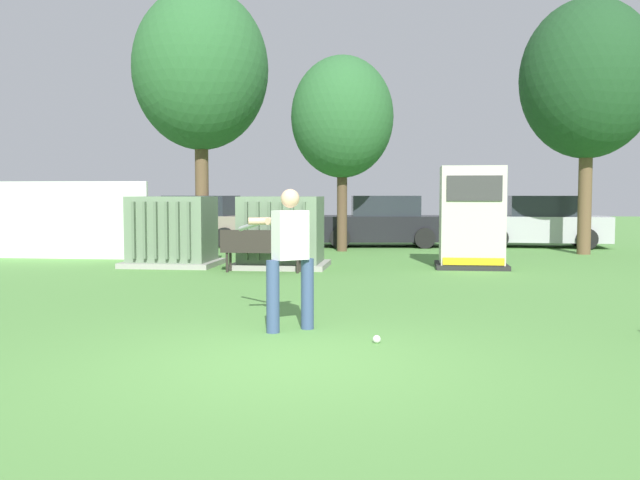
{
  "coord_description": "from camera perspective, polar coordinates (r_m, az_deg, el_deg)",
  "views": [
    {
      "loc": [
        1.22,
        -6.81,
        1.68
      ],
      "look_at": [
        -0.09,
        3.5,
        1.0
      ],
      "focal_mm": 39.65,
      "sensor_mm": 36.0,
      "label": 1
    }
  ],
  "objects": [
    {
      "name": "ground_plane",
      "position": [
        7.12,
        -2.87,
        -9.91
      ],
      "size": [
        96.0,
        96.0,
        0.0
      ],
      "primitive_type": "plane",
      "color": "#5B9947"
    },
    {
      "name": "fence_panel",
      "position": [
        19.54,
        -20.33,
        1.52
      ],
      "size": [
        4.8,
        0.12,
        2.0
      ],
      "primitive_type": "cube",
      "color": "white",
      "rests_on": "ground"
    },
    {
      "name": "transformer_west",
      "position": [
        16.8,
        -11.82,
        0.63
      ],
      "size": [
        2.1,
        1.7,
        1.62
      ],
      "color": "#9E9B93",
      "rests_on": "ground"
    },
    {
      "name": "transformer_mid_west",
      "position": [
        16.1,
        -3.14,
        0.57
      ],
      "size": [
        2.1,
        1.7,
        1.62
      ],
      "color": "#9E9B93",
      "rests_on": "ground"
    },
    {
      "name": "generator_enclosure",
      "position": [
        16.38,
        12.14,
        1.76
      ],
      "size": [
        1.6,
        1.4,
        2.3
      ],
      "color": "#262626",
      "rests_on": "ground"
    },
    {
      "name": "park_bench",
      "position": [
        15.1,
        -4.66,
        -0.61
      ],
      "size": [
        1.8,
        0.4,
        0.92
      ],
      "color": "#2D2823",
      "rests_on": "ground"
    },
    {
      "name": "batter",
      "position": [
        8.67,
        -2.59,
        -0.93
      ],
      "size": [
        1.2,
        1.42,
        1.74
      ],
      "color": "#384C75",
      "rests_on": "ground"
    },
    {
      "name": "sports_ball",
      "position": [
        8.06,
        4.6,
        -7.98
      ],
      "size": [
        0.09,
        0.09,
        0.09
      ],
      "primitive_type": "sphere",
      "color": "white",
      "rests_on": "ground"
    },
    {
      "name": "tree_left",
      "position": [
        23.01,
        -9.61,
        13.38
      ],
      "size": [
        4.23,
        4.23,
        8.09
      ],
      "color": "brown",
      "rests_on": "ground"
    },
    {
      "name": "tree_center_left",
      "position": [
        20.77,
        1.81,
        9.86
      ],
      "size": [
        2.97,
        2.97,
        5.67
      ],
      "color": "brown",
      "rests_on": "ground"
    },
    {
      "name": "tree_center_right",
      "position": [
        21.17,
        20.8,
        12.01
      ],
      "size": [
        3.67,
        3.67,
        7.01
      ],
      "color": "brown",
      "rests_on": "ground"
    },
    {
      "name": "parked_car_leftmost",
      "position": [
        25.37,
        -20.01,
        1.43
      ],
      "size": [
        4.4,
        2.37,
        1.62
      ],
      "color": "silver",
      "rests_on": "ground"
    },
    {
      "name": "parked_car_left_of_center",
      "position": [
        23.37,
        -9.77,
        1.42
      ],
      "size": [
        4.38,
        2.31,
        1.62
      ],
      "color": "gray",
      "rests_on": "ground"
    },
    {
      "name": "parked_car_right_of_center",
      "position": [
        22.62,
        4.99,
        1.39
      ],
      "size": [
        4.37,
        2.28,
        1.62
      ],
      "color": "black",
      "rests_on": "ground"
    },
    {
      "name": "parked_car_rightmost",
      "position": [
        23.37,
        17.33,
        1.3
      ],
      "size": [
        4.29,
        2.1,
        1.62
      ],
      "color": "#B2B2B7",
      "rests_on": "ground"
    }
  ]
}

